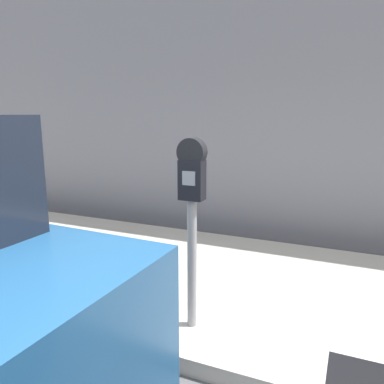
# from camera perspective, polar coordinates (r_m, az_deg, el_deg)

# --- Properties ---
(sidewalk) EXTENTS (24.00, 2.80, 0.14)m
(sidewalk) POSITION_cam_1_polar(r_m,az_deg,el_deg) (4.11, 8.71, -14.40)
(sidewalk) COLOR #BCB7AD
(sidewalk) RESTS_ON ground_plane
(building_facade) EXTENTS (24.00, 0.30, 5.47)m
(building_facade) POSITION_cam_1_polar(r_m,az_deg,el_deg) (5.71, 15.03, 20.10)
(building_facade) COLOR gray
(building_facade) RESTS_ON ground_plane
(parking_meter) EXTENTS (0.22, 0.13, 1.56)m
(parking_meter) POSITION_cam_1_polar(r_m,az_deg,el_deg) (2.93, -0.00, -1.78)
(parking_meter) COLOR gray
(parking_meter) RESTS_ON sidewalk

